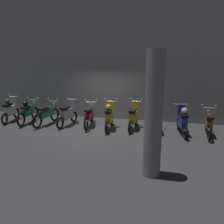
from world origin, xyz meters
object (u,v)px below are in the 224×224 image
(motorbike_slot_0, at_px, (10,110))
(motorbike_slot_6, at_px, (134,117))
(motorbike_slot_1, at_px, (28,112))
(motorbike_slot_7, at_px, (157,120))
(motorbike_slot_3, at_px, (68,114))
(motorbike_slot_8, at_px, (182,121))
(support_pillar, at_px, (154,116))
(motorbike_slot_4, at_px, (89,116))
(motorbike_slot_9, at_px, (209,123))
(motorbike_slot_5, at_px, (109,117))
(motorbike_slot_2, at_px, (47,114))

(motorbike_slot_0, height_order, motorbike_slot_6, same)
(motorbike_slot_1, bearing_deg, motorbike_slot_7, -0.81)
(motorbike_slot_3, xyz_separation_m, motorbike_slot_8, (5.04, -0.12, 0.04))
(motorbike_slot_6, relative_size, support_pillar, 0.52)
(motorbike_slot_4, xyz_separation_m, motorbike_slot_7, (3.03, -0.23, 0.03))
(motorbike_slot_8, distance_m, motorbike_slot_9, 1.03)
(motorbike_slot_0, bearing_deg, motorbike_slot_6, 1.12)
(motorbike_slot_5, xyz_separation_m, motorbike_slot_6, (1.01, 0.27, -0.04))
(motorbike_slot_1, relative_size, motorbike_slot_7, 1.00)
(motorbike_slot_7, bearing_deg, motorbike_slot_8, 0.41)
(motorbike_slot_2, relative_size, motorbike_slot_9, 1.00)
(motorbike_slot_4, height_order, motorbike_slot_7, motorbike_slot_4)
(motorbike_slot_1, distance_m, motorbike_slot_5, 4.04)
(motorbike_slot_5, height_order, motorbike_slot_9, motorbike_slot_5)
(motorbike_slot_8, xyz_separation_m, support_pillar, (-1.01, -3.55, 1.04))
(motorbike_slot_9, bearing_deg, motorbike_slot_4, 179.04)
(motorbike_slot_0, xyz_separation_m, motorbike_slot_4, (4.04, 0.09, -0.08))
(motorbike_slot_5, bearing_deg, motorbike_slot_3, 175.94)
(motorbike_slot_0, distance_m, motorbike_slot_9, 9.09)
(motorbike_slot_0, distance_m, motorbike_slot_5, 5.05)
(motorbike_slot_5, bearing_deg, support_pillar, -60.17)
(motorbike_slot_3, xyz_separation_m, motorbike_slot_7, (4.03, -0.12, 0.00))
(motorbike_slot_8, bearing_deg, motorbike_slot_5, -179.48)
(motorbike_slot_1, distance_m, motorbike_slot_3, 2.03)
(motorbike_slot_0, relative_size, motorbike_slot_7, 0.86)
(motorbike_slot_1, bearing_deg, support_pillar, -30.91)
(motorbike_slot_5, relative_size, motorbike_slot_6, 1.00)
(motorbike_slot_5, xyz_separation_m, motorbike_slot_9, (4.04, 0.16, -0.08))
(motorbike_slot_3, height_order, motorbike_slot_6, motorbike_slot_6)
(motorbike_slot_1, distance_m, motorbike_slot_2, 1.02)
(motorbike_slot_2, height_order, motorbike_slot_5, motorbike_slot_5)
(motorbike_slot_7, height_order, support_pillar, support_pillar)
(motorbike_slot_7, xyz_separation_m, support_pillar, (-0.00, -3.54, 1.08))
(motorbike_slot_7, relative_size, support_pillar, 0.61)
(motorbike_slot_8, bearing_deg, motorbike_slot_3, 178.69)
(motorbike_slot_6, bearing_deg, support_pillar, -75.19)
(motorbike_slot_0, distance_m, motorbike_slot_8, 8.07)
(motorbike_slot_2, bearing_deg, support_pillar, -35.21)
(motorbike_slot_1, bearing_deg, motorbike_slot_2, -3.78)
(motorbike_slot_1, distance_m, motorbike_slot_9, 8.08)
(motorbike_slot_0, distance_m, motorbike_slot_4, 4.04)
(motorbike_slot_4, height_order, motorbike_slot_5, motorbike_slot_5)
(motorbike_slot_5, bearing_deg, motorbike_slot_9, 2.30)
(motorbike_slot_5, height_order, support_pillar, support_pillar)
(motorbike_slot_8, bearing_deg, motorbike_slot_6, 172.98)
(motorbike_slot_6, distance_m, motorbike_slot_8, 2.03)
(motorbike_slot_6, height_order, support_pillar, support_pillar)
(motorbike_slot_0, distance_m, motorbike_slot_3, 3.04)
(support_pillar, bearing_deg, motorbike_slot_6, 104.81)
(motorbike_slot_4, xyz_separation_m, motorbike_slot_9, (5.05, -0.08, 0.00))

